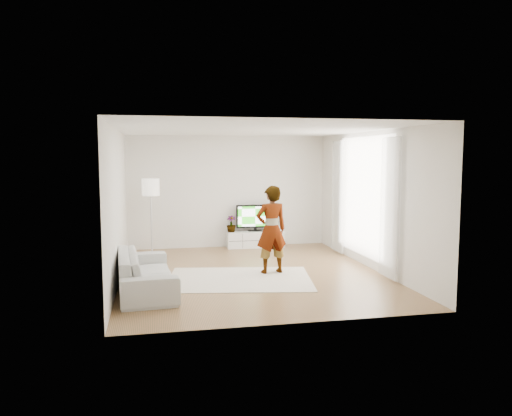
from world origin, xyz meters
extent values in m
plane|color=#A27249|center=(0.00, 0.00, 0.00)|extent=(6.00, 6.00, 0.00)
plane|color=white|center=(0.00, 0.00, 2.80)|extent=(6.00, 6.00, 0.00)
cube|color=silver|center=(-2.50, 0.00, 1.40)|extent=(0.02, 6.00, 2.80)
cube|color=silver|center=(2.50, 0.00, 1.40)|extent=(0.02, 6.00, 2.80)
cube|color=silver|center=(0.00, 3.00, 1.40)|extent=(5.00, 0.02, 2.80)
cube|color=silver|center=(0.00, -3.00, 1.40)|extent=(5.00, 0.02, 2.80)
cube|color=white|center=(2.48, 0.30, 1.45)|extent=(0.01, 2.60, 2.50)
cube|color=white|center=(2.40, -1.00, 1.35)|extent=(0.04, 0.70, 2.60)
cube|color=white|center=(2.40, 1.60, 1.35)|extent=(0.04, 0.70, 2.60)
cube|color=white|center=(0.65, 2.77, 0.20)|extent=(1.44, 0.41, 0.41)
cube|color=black|center=(0.65, 2.56, 0.20)|extent=(1.40, 0.00, 0.01)
cube|color=black|center=(0.29, 2.56, 0.20)|extent=(0.01, 0.00, 0.36)
cube|color=black|center=(1.01, 2.56, 0.20)|extent=(0.01, 0.00, 0.36)
cube|color=black|center=(0.65, 2.79, 0.41)|extent=(0.34, 0.19, 0.02)
cube|color=black|center=(0.65, 2.79, 0.46)|extent=(0.07, 0.04, 0.07)
cube|color=black|center=(0.65, 2.79, 0.78)|extent=(0.96, 0.05, 0.58)
cube|color=green|center=(0.65, 2.76, 0.78)|extent=(0.88, 0.01, 0.50)
cube|color=white|center=(1.28, 2.77, 0.52)|extent=(0.06, 0.17, 0.24)
cube|color=#4CB2FF|center=(1.28, 2.68, 0.55)|extent=(0.01, 0.00, 0.13)
imported|color=#3F7238|center=(0.04, 2.77, 0.61)|extent=(0.27, 0.27, 0.41)
cube|color=beige|center=(-0.31, -0.41, 0.01)|extent=(2.94, 2.33, 0.01)
imported|color=#334772|center=(0.39, -0.05, 0.87)|extent=(0.68, 0.50, 1.72)
imported|color=beige|center=(-2.01, -0.87, 0.33)|extent=(1.06, 2.35, 0.67)
cylinder|color=silver|center=(-1.91, 2.21, 0.01)|extent=(0.31, 0.31, 0.02)
cylinder|color=silver|center=(-1.91, 2.21, 0.71)|extent=(0.04, 0.04, 1.37)
cylinder|color=white|center=(-1.91, 2.21, 1.59)|extent=(0.40, 0.40, 0.38)
camera|label=1|loc=(-1.86, -9.42, 2.30)|focal=35.00mm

